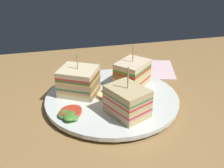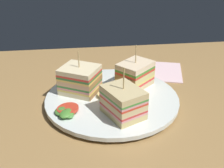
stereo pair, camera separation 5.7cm
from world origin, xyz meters
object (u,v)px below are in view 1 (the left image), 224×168
chip_pile (112,91)px  spoon (69,82)px  sandwich_wedge_1 (127,101)px  sandwich_wedge_2 (132,73)px  plate (112,99)px  napkin (151,69)px  sandwich_wedge_0 (79,81)px

chip_pile → spoon: size_ratio=0.58×
sandwich_wedge_1 → spoon: 21.63cm
sandwich_wedge_1 → chip_pile: sandwich_wedge_1 is taller
sandwich_wedge_2 → chip_pile: bearing=-7.3°
plate → sandwich_wedge_2: size_ratio=2.92×
napkin → sandwich_wedge_2: bearing=-131.5°
spoon → napkin: (23.09, 2.81, -0.15)cm
plate → spoon: 14.37cm
chip_pile → spoon: 14.23cm
chip_pile → spoon: bearing=126.7°
plate → sandwich_wedge_2: (5.92, 4.43, 3.47)cm
plate → spoon: plate is taller
sandwich_wedge_0 → sandwich_wedge_1: bearing=-24.4°
sandwich_wedge_2 → napkin: (8.98, 10.17, -4.17)cm
plate → sandwich_wedge_1: size_ratio=2.90×
sandwich_wedge_0 → chip_pile: size_ratio=1.26×
sandwich_wedge_0 → sandwich_wedge_1: (7.84, -10.48, -0.12)cm
sandwich_wedge_2 → chip_pile: 7.18cm
sandwich_wedge_0 → spoon: bearing=128.7°
sandwich_wedge_2 → sandwich_wedge_0: bearing=-36.2°
spoon → chip_pile: bearing=41.0°
plate → sandwich_wedge_1: (1.15, -7.30, 3.43)cm
sandwich_wedge_0 → sandwich_wedge_2: sandwich_wedge_2 is taller
sandwich_wedge_0 → chip_pile: sandwich_wedge_0 is taller
spoon → napkin: size_ratio=1.07×
spoon → sandwich_wedge_1: bearing=30.4°
chip_pile → napkin: (14.68, 14.10, -2.24)cm
sandwich_wedge_0 → spoon: (-1.50, 8.62, -4.10)cm
sandwich_wedge_1 → sandwich_wedge_2: same height
plate → sandwich_wedge_1: 8.15cm
plate → spoon: bearing=124.8°
sandwich_wedge_2 → napkin: bearing=-173.4°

